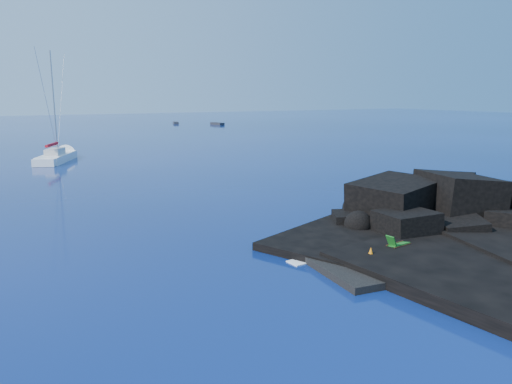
{
  "coord_description": "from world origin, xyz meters",
  "views": [
    {
      "loc": [
        -13.51,
        -17.67,
        8.56
      ],
      "look_at": [
        2.48,
        11.38,
        2.0
      ],
      "focal_mm": 35.0,
      "sensor_mm": 36.0,
      "label": 1
    }
  ],
  "objects_px": {
    "marker_cone": "(371,253)",
    "distant_boat_b": "(217,125)",
    "sunbather": "(395,240)",
    "distant_boat_a": "(176,124)",
    "deck_chair": "(399,241)",
    "sailboat": "(57,161)"
  },
  "relations": [
    {
      "from": "distant_boat_b",
      "to": "marker_cone",
      "type": "bearing_deg",
      "value": -121.3
    },
    {
      "from": "sunbather",
      "to": "deck_chair",
      "type": "bearing_deg",
      "value": -140.24
    },
    {
      "from": "sailboat",
      "to": "deck_chair",
      "type": "relative_size",
      "value": 9.62
    },
    {
      "from": "deck_chair",
      "to": "marker_cone",
      "type": "xyz_separation_m",
      "value": [
        -2.31,
        -0.41,
        -0.19
      ]
    },
    {
      "from": "deck_chair",
      "to": "distant_boat_b",
      "type": "bearing_deg",
      "value": 62.61
    },
    {
      "from": "deck_chair",
      "to": "distant_boat_b",
      "type": "xyz_separation_m",
      "value": [
        38.83,
        108.75,
        -0.85
      ]
    },
    {
      "from": "sailboat",
      "to": "marker_cone",
      "type": "xyz_separation_m",
      "value": [
        8.47,
        -49.6,
        0.65
      ]
    },
    {
      "from": "sailboat",
      "to": "distant_boat_b",
      "type": "xyz_separation_m",
      "value": [
        49.62,
        59.56,
        0.0
      ]
    },
    {
      "from": "sailboat",
      "to": "deck_chair",
      "type": "xyz_separation_m",
      "value": [
        10.79,
        -49.19,
        0.85
      ]
    },
    {
      "from": "deck_chair",
      "to": "distant_boat_b",
      "type": "height_order",
      "value": "deck_chair"
    },
    {
      "from": "marker_cone",
      "to": "distant_boat_a",
      "type": "relative_size",
      "value": 0.14
    },
    {
      "from": "deck_chair",
      "to": "marker_cone",
      "type": "relative_size",
      "value": 2.38
    },
    {
      "from": "sailboat",
      "to": "distant_boat_b",
      "type": "height_order",
      "value": "sailboat"
    },
    {
      "from": "deck_chair",
      "to": "sunbather",
      "type": "bearing_deg",
      "value": 45.52
    },
    {
      "from": "sunbather",
      "to": "marker_cone",
      "type": "height_order",
      "value": "marker_cone"
    },
    {
      "from": "sunbather",
      "to": "distant_boat_b",
      "type": "relative_size",
      "value": 0.33
    },
    {
      "from": "sunbather",
      "to": "distant_boat_b",
      "type": "xyz_separation_m",
      "value": [
        38.09,
        107.75,
        -0.53
      ]
    },
    {
      "from": "sunbather",
      "to": "distant_boat_b",
      "type": "bearing_deg",
      "value": 57.03
    },
    {
      "from": "deck_chair",
      "to": "distant_boat_a",
      "type": "xyz_separation_m",
      "value": [
        30.4,
        119.05,
        -0.85
      ]
    },
    {
      "from": "distant_boat_b",
      "to": "sailboat",
      "type": "bearing_deg",
      "value": -140.44
    },
    {
      "from": "marker_cone",
      "to": "distant_boat_b",
      "type": "height_order",
      "value": "marker_cone"
    },
    {
      "from": "sailboat",
      "to": "deck_chair",
      "type": "distance_m",
      "value": 50.37
    }
  ]
}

